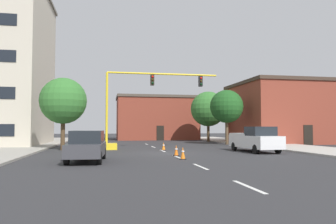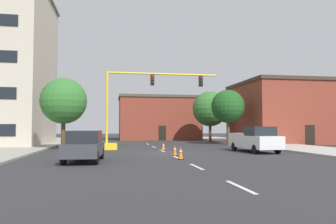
# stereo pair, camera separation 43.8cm
# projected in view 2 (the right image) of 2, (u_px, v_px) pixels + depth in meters

# --- Properties ---
(ground_plane) EXTENTS (160.00, 160.00, 0.00)m
(ground_plane) POSITION_uv_depth(u_px,v_px,m) (167.00, 153.00, 24.25)
(ground_plane) COLOR #2D2D30
(sidewalk_left) EXTENTS (6.00, 56.00, 0.14)m
(sidewalk_left) POSITION_uv_depth(u_px,v_px,m) (18.00, 148.00, 29.98)
(sidewalk_left) COLOR #9E998E
(sidewalk_left) RESTS_ON ground_plane
(sidewalk_right) EXTENTS (6.00, 56.00, 0.14)m
(sidewalk_right) POSITION_uv_depth(u_px,v_px,m) (272.00, 145.00, 34.28)
(sidewalk_right) COLOR #B2ADA3
(sidewalk_right) RESTS_ON ground_plane
(lane_stripe_seg_0) EXTENTS (0.16, 2.40, 0.01)m
(lane_stripe_seg_0) POSITION_uv_depth(u_px,v_px,m) (240.00, 187.00, 10.47)
(lane_stripe_seg_0) COLOR silver
(lane_stripe_seg_0) RESTS_ON ground_plane
(lane_stripe_seg_1) EXTENTS (0.16, 2.40, 0.01)m
(lane_stripe_seg_1) POSITION_uv_depth(u_px,v_px,m) (197.00, 167.00, 15.89)
(lane_stripe_seg_1) COLOR silver
(lane_stripe_seg_1) RESTS_ON ground_plane
(lane_stripe_seg_2) EXTENTS (0.16, 2.40, 0.01)m
(lane_stripe_seg_2) POSITION_uv_depth(u_px,v_px,m) (175.00, 157.00, 21.30)
(lane_stripe_seg_2) COLOR silver
(lane_stripe_seg_2) RESTS_ON ground_plane
(lane_stripe_seg_3) EXTENTS (0.16, 2.40, 0.01)m
(lane_stripe_seg_3) POSITION_uv_depth(u_px,v_px,m) (162.00, 151.00, 26.71)
(lane_stripe_seg_3) COLOR silver
(lane_stripe_seg_3) RESTS_ON ground_plane
(lane_stripe_seg_4) EXTENTS (0.16, 2.40, 0.01)m
(lane_stripe_seg_4) POSITION_uv_depth(u_px,v_px,m) (154.00, 147.00, 32.13)
(lane_stripe_seg_4) COLOR silver
(lane_stripe_seg_4) RESTS_ON ground_plane
(lane_stripe_seg_5) EXTENTS (0.16, 2.40, 0.01)m
(lane_stripe_seg_5) POSITION_uv_depth(u_px,v_px,m) (148.00, 144.00, 37.54)
(lane_stripe_seg_5) COLOR silver
(lane_stripe_seg_5) RESTS_ON ground_plane
(building_brick_center) EXTENTS (12.78, 8.07, 6.88)m
(building_brick_center) POSITION_uv_depth(u_px,v_px,m) (159.00, 118.00, 52.32)
(building_brick_center) COLOR brown
(building_brick_center) RESTS_ON ground_plane
(building_row_right) EXTENTS (11.34, 11.03, 7.57)m
(building_row_right) POSITION_uv_depth(u_px,v_px,m) (284.00, 113.00, 40.80)
(building_row_right) COLOR brown
(building_row_right) RESTS_ON ground_plane
(traffic_signal_gantry) EXTENTS (10.89, 1.20, 6.83)m
(traffic_signal_gantry) POSITION_uv_depth(u_px,v_px,m) (124.00, 123.00, 28.54)
(traffic_signal_gantry) COLOR yellow
(traffic_signal_gantry) RESTS_ON ground_plane
(tree_right_far) EXTENTS (4.75, 4.75, 6.82)m
(tree_right_far) POSITION_uv_depth(u_px,v_px,m) (210.00, 109.00, 44.10)
(tree_right_far) COLOR #4C3823
(tree_right_far) RESTS_ON ground_plane
(tree_left_near) EXTENTS (3.94, 3.94, 6.16)m
(tree_left_near) POSITION_uv_depth(u_px,v_px,m) (64.00, 101.00, 27.83)
(tree_left_near) COLOR #4C3823
(tree_left_near) RESTS_ON ground_plane
(tree_right_mid) EXTENTS (3.76, 3.76, 6.19)m
(tree_right_mid) POSITION_uv_depth(u_px,v_px,m) (228.00, 107.00, 36.75)
(tree_right_mid) COLOR brown
(tree_right_mid) RESTS_ON ground_plane
(pickup_truck_white) EXTENTS (2.25, 5.49, 1.99)m
(pickup_truck_white) POSITION_uv_depth(u_px,v_px,m) (255.00, 140.00, 25.40)
(pickup_truck_white) COLOR white
(pickup_truck_white) RESTS_ON ground_plane
(sedan_dark_gray_near_left) EXTENTS (2.12, 4.61, 1.74)m
(sedan_dark_gray_near_left) POSITION_uv_depth(u_px,v_px,m) (85.00, 146.00, 18.31)
(sedan_dark_gray_near_left) COLOR #3D3D42
(sedan_dark_gray_near_left) RESTS_ON ground_plane
(traffic_cone_roadside_a) EXTENTS (0.36, 0.36, 0.68)m
(traffic_cone_roadside_a) POSITION_uv_depth(u_px,v_px,m) (163.00, 146.00, 27.44)
(traffic_cone_roadside_a) COLOR black
(traffic_cone_roadside_a) RESTS_ON ground_plane
(traffic_cone_roadside_b) EXTENTS (0.36, 0.36, 0.73)m
(traffic_cone_roadside_b) POSITION_uv_depth(u_px,v_px,m) (175.00, 151.00, 21.96)
(traffic_cone_roadside_b) COLOR black
(traffic_cone_roadside_b) RESTS_ON ground_plane
(traffic_cone_roadside_c) EXTENTS (0.36, 0.36, 0.76)m
(traffic_cone_roadside_c) POSITION_uv_depth(u_px,v_px,m) (181.00, 153.00, 19.54)
(traffic_cone_roadside_c) COLOR black
(traffic_cone_roadside_c) RESTS_ON ground_plane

